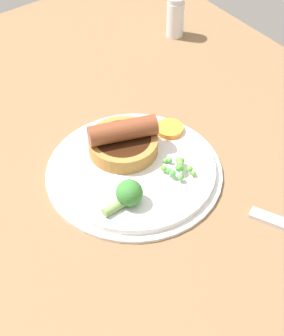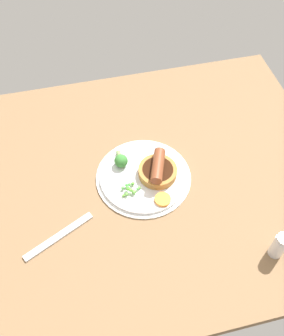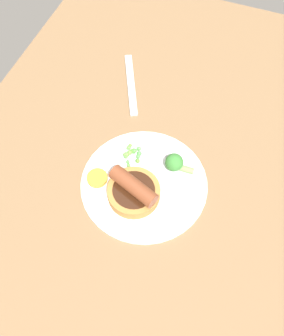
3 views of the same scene
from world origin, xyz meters
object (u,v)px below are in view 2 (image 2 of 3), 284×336
pea_pile (130,189)px  fork (59,236)px  salt_shaker (279,246)px  sausage_pudding (158,170)px  dinner_plate (144,177)px  carrot_slice_0 (163,199)px  broccoli_floret_near (123,160)px

pea_pile → fork: 20.18cm
fork → salt_shaker: bearing=-43.5°
sausage_pudding → salt_shaker: (20.61, -26.13, 0.51)cm
dinner_plate → carrot_slice_0: bearing=-71.1°
dinner_plate → carrot_slice_0: (2.79, -8.15, 1.23)cm
sausage_pudding → pea_pile: (-7.94, -3.35, -0.87)cm
carrot_slice_0 → salt_shaker: size_ratio=0.53×
sausage_pudding → broccoli_floret_near: size_ratio=1.72×
dinner_plate → salt_shaker: size_ratio=3.23×
pea_pile → salt_shaker: (28.55, -22.78, 1.38)cm
dinner_plate → broccoli_floret_near: broccoli_floret_near is taller
sausage_pudding → pea_pile: sausage_pudding is taller
salt_shaker → broccoli_floret_near: bearing=132.3°
fork → salt_shaker: salt_shaker is taller
pea_pile → carrot_slice_0: 8.48cm
dinner_plate → sausage_pudding: 4.43cm
broccoli_floret_near → carrot_slice_0: bearing=27.1°
carrot_slice_0 → fork: carrot_slice_0 is taller
pea_pile → dinner_plate: bearing=40.1°
dinner_plate → fork: dinner_plate is taller
sausage_pudding → fork: 28.84cm
pea_pile → broccoli_floret_near: size_ratio=0.87×
dinner_plate → broccoli_floret_near: size_ratio=4.25×
pea_pile → salt_shaker: size_ratio=0.66×
broccoli_floret_near → salt_shaker: 42.42cm
pea_pile → fork: size_ratio=0.28×
dinner_plate → fork: (-22.97, -11.40, -0.27)cm
broccoli_floret_near → salt_shaker: bearing=40.5°
broccoli_floret_near → dinner_plate: bearing=40.2°
pea_pile → broccoli_floret_near: bearing=89.9°
dinner_plate → fork: 25.64cm
fork → sausage_pudding: bearing=-3.1°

